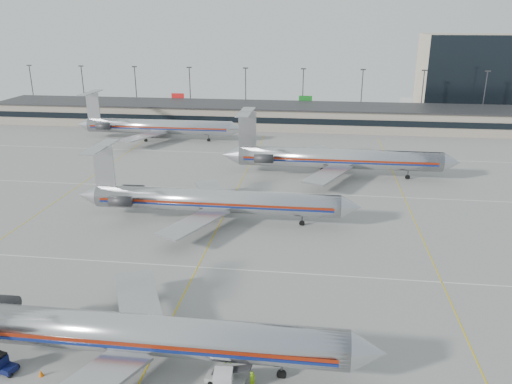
% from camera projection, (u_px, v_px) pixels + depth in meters
% --- Properties ---
extents(ground, '(260.00, 260.00, 0.00)m').
position_uv_depth(ground, '(176.00, 310.00, 54.08)').
color(ground, gray).
rests_on(ground, ground).
extents(apron_markings, '(160.00, 0.15, 0.02)m').
position_uv_depth(apron_markings, '(198.00, 267.00, 63.44)').
color(apron_markings, silver).
rests_on(apron_markings, ground).
extents(terminal, '(162.00, 17.00, 6.25)m').
position_uv_depth(terminal, '(269.00, 115.00, 144.71)').
color(terminal, gray).
rests_on(terminal, ground).
extents(light_mast_row, '(163.60, 0.40, 15.28)m').
position_uv_depth(light_mast_row, '(274.00, 90.00, 156.04)').
color(light_mast_row, '#38383D').
rests_on(light_mast_row, ground).
extents(distant_building, '(30.00, 20.00, 25.00)m').
position_uv_depth(distant_building, '(468.00, 74.00, 162.20)').
color(distant_building, tan).
rests_on(distant_building, ground).
extents(jet_foreground, '(44.92, 26.45, 11.76)m').
position_uv_depth(jet_foreground, '(122.00, 332.00, 44.62)').
color(jet_foreground, silver).
rests_on(jet_foreground, ground).
extents(jet_second_row, '(44.42, 26.16, 11.63)m').
position_uv_depth(jet_second_row, '(210.00, 200.00, 76.80)').
color(jet_second_row, silver).
rests_on(jet_second_row, ground).
extents(jet_third_row, '(46.68, 28.71, 12.76)m').
position_uv_depth(jet_third_row, '(334.00, 158.00, 98.54)').
color(jet_third_row, silver).
rests_on(jet_third_row, ground).
extents(jet_back_row, '(44.40, 27.31, 12.14)m').
position_uv_depth(jet_back_row, '(156.00, 126.00, 128.21)').
color(jet_back_row, silver).
rests_on(jet_back_row, ground).
extents(tug_left, '(2.62, 1.76, 1.95)m').
position_uv_depth(tug_left, '(1.00, 364.00, 44.33)').
color(tug_left, '#0A0F38').
rests_on(tug_left, ground).
extents(uld_container, '(1.98, 1.69, 1.97)m').
position_uv_depth(uld_container, '(223.00, 381.00, 42.11)').
color(uld_container, '#2D2D30').
rests_on(uld_container, ground).
extents(belt_loader, '(4.14, 1.67, 2.14)m').
position_uv_depth(belt_loader, '(226.00, 378.00, 43.07)').
color(belt_loader, '#969696').
rests_on(belt_loader, ground).
extents(ramp_worker_near, '(0.69, 0.66, 1.59)m').
position_uv_depth(ramp_worker_near, '(252.00, 379.00, 42.60)').
color(ramp_worker_near, '#88C312').
rests_on(ramp_worker_near, ground).
extents(ramp_worker_far, '(0.84, 0.67, 1.67)m').
position_uv_depth(ramp_worker_far, '(229.00, 356.00, 45.54)').
color(ramp_worker_far, '#91CE13').
rests_on(ramp_worker_far, ground).
extents(cone_left, '(0.53, 0.53, 0.63)m').
position_uv_depth(cone_left, '(41.00, 373.00, 44.09)').
color(cone_left, '#D76007').
rests_on(cone_left, ground).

